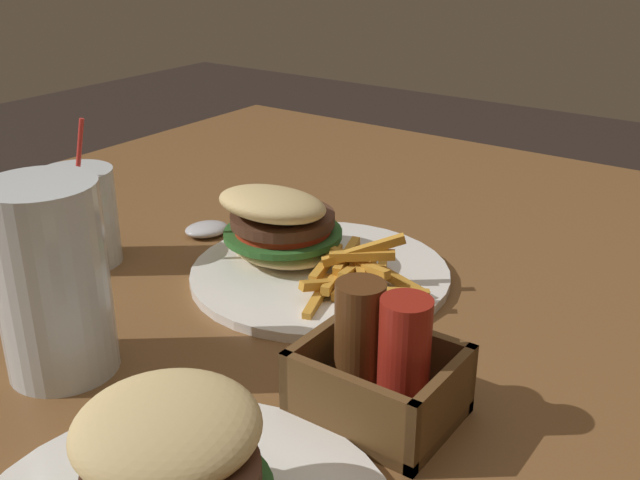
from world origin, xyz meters
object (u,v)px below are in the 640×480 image
object	(u,v)px
meal_plate_near	(299,246)
condiment_caddy	(380,372)
juice_glass	(81,221)
spoon	(213,228)
beer_glass	(53,284)

from	to	relation	value
meal_plate_near	condiment_caddy	distance (m)	0.26
juice_glass	condiment_caddy	distance (m)	0.42
juice_glass	spoon	bearing A→B (deg)	-112.60
juice_glass	condiment_caddy	size ratio (longest dim) A/B	1.45
beer_glass	condiment_caddy	xyz separation A→B (m)	(-0.25, -0.10, -0.04)
spoon	condiment_caddy	size ratio (longest dim) A/B	1.43
juice_glass	spoon	xyz separation A→B (m)	(-0.06, -0.14, -0.04)
meal_plate_near	condiment_caddy	size ratio (longest dim) A/B	2.38
meal_plate_near	condiment_caddy	bearing A→B (deg)	140.42
meal_plate_near	juice_glass	distance (m)	0.24
beer_glass	juice_glass	distance (m)	0.22
meal_plate_near	spoon	xyz separation A→B (m)	(0.15, -0.03, -0.02)
beer_glass	spoon	xyz separation A→B (m)	(0.10, -0.29, -0.07)
spoon	condiment_caddy	distance (m)	0.41
meal_plate_near	condiment_caddy	xyz separation A→B (m)	(-0.20, 0.17, 0.01)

